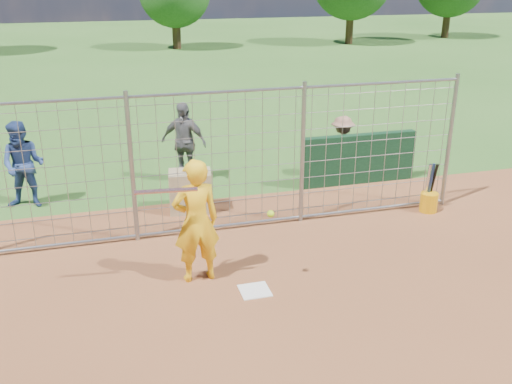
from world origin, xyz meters
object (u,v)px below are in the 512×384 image
object	(u,v)px
bystander_a	(23,165)
batter	(196,221)
equipment_bin	(190,191)
bucket_with_bats	(429,199)
bystander_b	(184,142)
bystander_c	(342,147)

from	to	relation	value
bystander_a	batter	bearing A→B (deg)	-38.75
equipment_bin	bucket_with_bats	distance (m)	4.61
bystander_b	bystander_c	bearing A→B (deg)	22.27
bystander_a	bystander_c	bearing A→B (deg)	14.51
bystander_b	equipment_bin	world-z (taller)	bystander_b
bystander_a	bucket_with_bats	size ratio (longest dim) A/B	1.77
bystander_a	bystander_c	xyz separation A→B (m)	(6.63, -0.07, -0.16)
batter	bystander_a	size ratio (longest dim) A/B	1.10
batter	bystander_a	distance (m)	4.61
bystander_c	bucket_with_bats	distance (m)	2.48
equipment_bin	bucket_with_bats	bearing A→B (deg)	-7.96
batter	bucket_with_bats	size ratio (longest dim) A/B	1.95
bystander_b	bucket_with_bats	xyz separation A→B (m)	(4.26, -2.99, -0.64)
bystander_a	bystander_b	distance (m)	3.27
bystander_b	bystander_a	bearing A→B (deg)	-135.03
batter	bystander_b	xyz separation A→B (m)	(0.50, 4.35, -0.06)
bystander_c	bucket_with_bats	world-z (taller)	bystander_c
equipment_bin	bucket_with_bats	xyz separation A→B (m)	(4.42, -1.28, -0.15)
bystander_c	equipment_bin	size ratio (longest dim) A/B	1.76
bystander_c	batter	bearing A→B (deg)	25.08
bystander_a	equipment_bin	xyz separation A→B (m)	(3.06, -1.07, -0.46)
bystander_b	bystander_c	distance (m)	3.50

